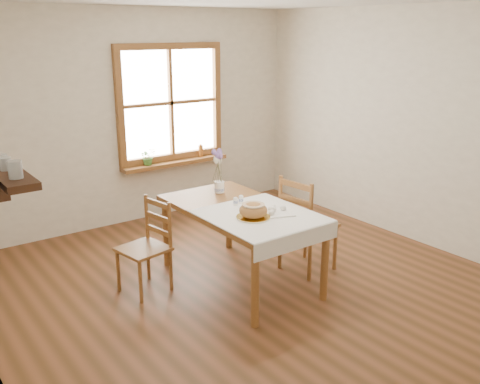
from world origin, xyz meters
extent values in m
plane|color=brown|center=(0.00, 0.00, 0.00)|extent=(5.00, 5.00, 0.00)
cube|color=white|center=(0.00, 2.50, 1.30)|extent=(4.50, 0.10, 2.60)
cube|color=white|center=(2.25, 0.00, 1.30)|extent=(0.10, 5.00, 2.60)
cube|color=brown|center=(0.50, 2.46, 2.14)|extent=(1.46, 0.08, 0.08)
cube|color=brown|center=(0.50, 2.46, 0.76)|extent=(1.46, 0.08, 0.08)
cube|color=brown|center=(-0.19, 2.46, 1.45)|extent=(0.08, 0.08, 1.30)
cube|color=brown|center=(1.19, 2.46, 1.45)|extent=(0.08, 0.08, 1.30)
cube|color=brown|center=(0.50, 2.46, 1.45)|extent=(0.04, 0.06, 1.30)
cube|color=brown|center=(0.50, 2.46, 1.45)|extent=(1.30, 0.06, 0.04)
cube|color=white|center=(0.50, 2.49, 1.45)|extent=(1.30, 0.01, 1.30)
cube|color=brown|center=(0.50, 2.40, 0.69)|extent=(1.46, 0.20, 0.05)
cube|color=#402314|center=(-2.16, -0.60, 1.60)|extent=(0.16, 0.60, 0.04)
cube|color=#402314|center=(-2.20, -0.60, 1.53)|extent=(0.06, 0.04, 0.12)
cylinder|color=#B2B7BC|center=(-2.16, -0.75, 1.67)|extent=(0.07, 0.07, 0.09)
cylinder|color=#B2B7BC|center=(-2.16, -0.55, 1.66)|extent=(0.06, 0.06, 0.07)
cylinder|color=#B2B7BC|center=(-2.16, -0.42, 1.65)|extent=(0.08, 0.08, 0.06)
cube|color=brown|center=(0.00, 0.30, 0.72)|extent=(0.90, 1.60, 0.05)
cylinder|color=brown|center=(-0.39, -0.44, 0.35)|extent=(0.07, 0.07, 0.70)
cylinder|color=brown|center=(0.39, -0.44, 0.35)|extent=(0.07, 0.07, 0.70)
cylinder|color=brown|center=(-0.39, 1.04, 0.35)|extent=(0.07, 0.07, 0.70)
cylinder|color=brown|center=(0.39, 1.04, 0.35)|extent=(0.07, 0.07, 0.70)
cube|color=white|center=(0.00, 0.00, 0.76)|extent=(0.91, 0.99, 0.01)
cylinder|color=white|center=(-0.10, -0.03, 0.77)|extent=(0.35, 0.35, 0.02)
ellipsoid|color=#B1733F|center=(-0.10, -0.03, 0.84)|extent=(0.25, 0.25, 0.14)
cube|color=white|center=(0.14, -0.05, 0.77)|extent=(0.36, 0.34, 0.01)
cylinder|color=white|center=(-0.01, 0.35, 0.80)|extent=(0.05, 0.05, 0.08)
cylinder|color=white|center=(0.06, 0.37, 0.80)|extent=(0.04, 0.04, 0.09)
cylinder|color=white|center=(0.10, 0.79, 0.81)|extent=(0.13, 0.13, 0.11)
imported|color=#427830|center=(0.12, 2.40, 0.80)|extent=(0.20, 0.22, 0.17)
cylinder|color=#B06120|center=(0.89, 2.40, 0.80)|extent=(0.08, 0.08, 0.17)
camera|label=1|loc=(-2.78, -3.50, 2.34)|focal=40.00mm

